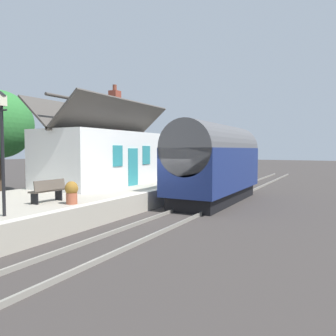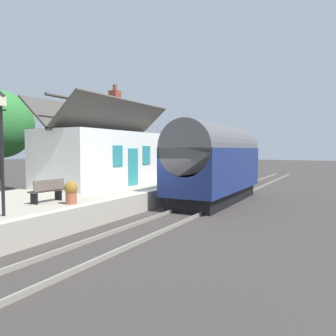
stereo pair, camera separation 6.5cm
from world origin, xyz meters
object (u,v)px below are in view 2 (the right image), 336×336
Objects in this scene: bench_mid_platform at (48,190)px; bench_platform_end at (181,171)px; planter_by_door at (166,171)px; train at (216,162)px; planter_bench_right at (71,192)px; planter_under_sign at (149,170)px; lamp_post_platform at (1,130)px; station_building at (103,156)px.

bench_platform_end is at bearing 0.96° from bench_mid_platform.
bench_platform_end is 1.89× the size of planter_by_door.
train is 9.88× the size of planter_bench_right.
train reaches higher than bench_platform_end.
bench_platform_end is 2.29m from planter_by_door.
planter_under_sign is 1.08× the size of planter_by_door.
bench_platform_end is 11.86m from planter_bench_right.
planter_bench_right is 3.40m from lamp_post_platform.
station_building is 9.93× the size of planter_under_sign.
planter_by_door is (1.26, 1.91, -0.10)m from bench_platform_end.
bench_mid_platform is 0.37× the size of lamp_post_platform.
station_building reaches higher than planter_by_door.
bench_mid_platform is 12.46m from planter_under_sign.
planter_under_sign is at bearing 14.68° from lamp_post_platform.
train is 6.52m from station_building.
planter_by_door is at bearing 10.79° from lamp_post_platform.
lamp_post_platform is at bearing -175.75° from bench_platform_end.
bench_mid_platform is 1.89× the size of planter_by_door.
station_building reaches higher than bench_mid_platform.
train is 11.20m from lamp_post_platform.
planter_bench_right is 13.43m from planter_by_door.
train is at bearing -69.73° from station_building.
bench_platform_end is (5.91, -2.14, -1.19)m from station_building.
bench_mid_platform reaches higher than planter_bench_right.
train reaches higher than planter_bench_right.
station_building is 2.12× the size of lamp_post_platform.
planter_under_sign is (12.10, 2.94, -0.03)m from bench_mid_platform.
train is 2.22× the size of lamp_post_platform.
station_building is at bearing 110.27° from train.
bench_mid_platform reaches higher than planter_under_sign.
bench_mid_platform is at bearing -158.84° from station_building.
train is at bearing -129.88° from planter_by_door.
planter_bench_right is at bearing -161.47° from planter_under_sign.
bench_platform_end is 1.66× the size of planter_bench_right.
train is 1.05× the size of station_building.
bench_platform_end is at bearing -123.27° from planter_by_door.
lamp_post_platform is at bearing 164.93° from train.
bench_mid_platform is 13.38m from planter_by_door.
train is 11.28× the size of planter_by_door.
station_building is 6.60m from bench_mid_platform.
station_building is 5.68× the size of bench_platform_end.
planter_by_door is 0.20× the size of lamp_post_platform.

